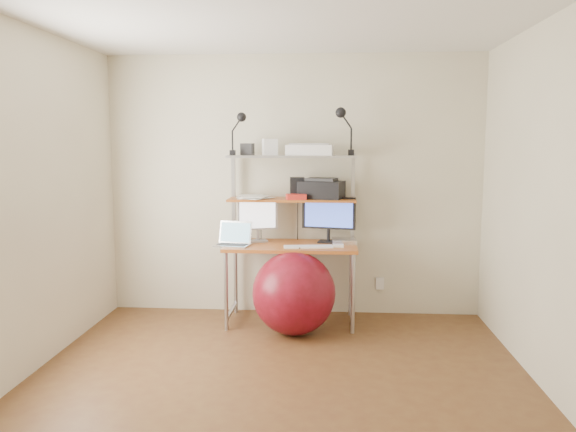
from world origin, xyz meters
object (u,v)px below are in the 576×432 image
object	(u,v)px
laptop	(234,240)
exercise_ball	(294,293)
printer	(321,189)
monitor_silver	(258,218)
monitor_black	(329,215)

from	to	relation	value
laptop	exercise_ball	bearing A→B (deg)	-10.37
printer	monitor_silver	bearing A→B (deg)	-163.70
monitor_silver	laptop	bearing A→B (deg)	-150.93
monitor_black	printer	bearing A→B (deg)	-174.82
monitor_silver	exercise_ball	size ratio (longest dim) A/B	0.59
monitor_silver	monitor_black	size ratio (longest dim) A/B	0.85
laptop	exercise_ball	distance (m)	0.73
printer	monitor_black	bearing A→B (deg)	8.18
exercise_ball	printer	bearing A→B (deg)	63.22
printer	laptop	bearing A→B (deg)	-148.37
monitor_silver	monitor_black	distance (m)	0.67
monitor_black	exercise_ball	world-z (taller)	monitor_black
monitor_black	printer	size ratio (longest dim) A/B	1.11
monitor_silver	printer	distance (m)	0.66
monitor_silver	monitor_black	bearing A→B (deg)	-19.70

